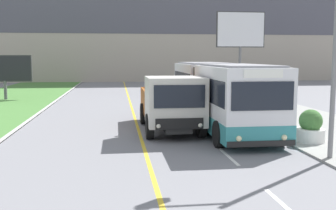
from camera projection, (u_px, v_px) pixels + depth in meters
apartment_block_background at (122, 16)px, 56.32m from camera, size 80.00×8.04×18.56m
city_bus at (218, 94)px, 19.30m from camera, size 2.66×12.13×3.05m
dump_truck at (172, 105)px, 17.17m from camera, size 2.46×6.44×2.53m
car_distant at (170, 88)px, 34.31m from camera, size 1.80×4.30×1.45m
traffic_light_mast at (318, 34)px, 12.26m from camera, size 2.28×0.32×6.43m
billboard_large at (241, 33)px, 34.50m from camera, size 4.34×0.24×7.31m
billboard_small at (4, 69)px, 30.72m from camera, size 4.17×0.24×3.51m
planter_round_near at (310, 128)px, 15.19m from camera, size 1.11×1.11×1.26m
planter_round_second at (266, 112)px, 19.51m from camera, size 1.09×1.09×1.24m
planter_round_third at (241, 102)px, 23.85m from camera, size 1.09×1.09×1.26m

